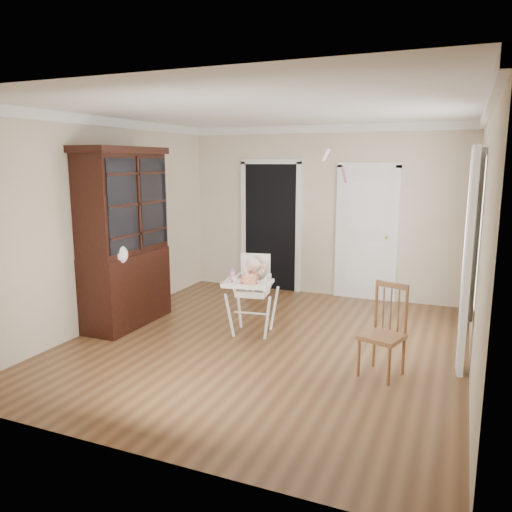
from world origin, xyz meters
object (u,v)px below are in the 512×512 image
at_px(sippy_cup, 233,274).
at_px(china_cabinet, 124,238).
at_px(cake, 249,279).
at_px(high_chair, 252,285).
at_px(dining_chair, 384,333).

height_order(sippy_cup, china_cabinet, china_cabinet).
bearing_deg(china_cabinet, cake, 1.48).
distance_m(high_chair, cake, 0.28).
xyz_separation_m(high_chair, china_cabinet, (-1.69, -0.29, 0.54)).
relative_size(cake, china_cabinet, 0.10).
height_order(high_chair, cake, high_chair).
bearing_deg(china_cabinet, high_chair, 9.76).
height_order(high_chair, dining_chair, high_chair).
distance_m(cake, sippy_cup, 0.31).
height_order(cake, sippy_cup, sippy_cup).
distance_m(cake, china_cabinet, 1.80).
height_order(china_cabinet, dining_chair, china_cabinet).
relative_size(high_chair, cake, 4.51).
bearing_deg(dining_chair, sippy_cup, -177.60).
bearing_deg(sippy_cup, cake, -25.53).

